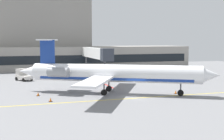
{
  "coord_description": "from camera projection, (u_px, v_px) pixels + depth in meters",
  "views": [
    {
      "loc": [
        -16.71,
        -39.45,
        8.05
      ],
      "look_at": [
        -0.66,
        9.29,
        3.0
      ],
      "focal_mm": 48.36,
      "sensor_mm": 36.0,
      "label": 1
    }
  ],
  "objects": [
    {
      "name": "safety_cone_alpha",
      "position": [
        38.0,
        94.0,
        43.8
      ],
      "size": [
        0.47,
        0.47,
        0.55
      ],
      "color": "orange",
      "rests_on": "ground"
    },
    {
      "name": "safety_cone_charlie",
      "position": [
        51.0,
        100.0,
        39.71
      ],
      "size": [
        0.47,
        0.47,
        0.55
      ],
      "color": "orange",
      "rests_on": "ground"
    },
    {
      "name": "terminal_building",
      "position": [
        50.0,
        45.0,
        86.06
      ],
      "size": [
        77.16,
        15.2,
        19.95
      ],
      "color": "gray",
      "rests_on": "ground"
    },
    {
      "name": "fuel_tank",
      "position": [
        52.0,
        69.0,
        68.01
      ],
      "size": [
        7.23,
        3.06,
        2.76
      ],
      "color": "white",
      "rests_on": "ground"
    },
    {
      "name": "regional_jet",
      "position": [
        111.0,
        73.0,
        45.51
      ],
      "size": [
        28.07,
        22.08,
        8.24
      ],
      "color": "white",
      "rests_on": "ground"
    },
    {
      "name": "safety_cone_bravo",
      "position": [
        176.0,
        92.0,
        45.6
      ],
      "size": [
        0.47,
        0.47,
        0.55
      ],
      "color": "orange",
      "rests_on": "ground"
    },
    {
      "name": "ground",
      "position": [
        137.0,
        97.0,
        43.29
      ],
      "size": [
        120.0,
        120.0,
        0.11
      ],
      "color": "slate"
    },
    {
      "name": "pushback_tractor",
      "position": [
        97.0,
        71.0,
        69.2
      ],
      "size": [
        4.03,
        2.96,
        2.03
      ],
      "color": "#1E4CB2",
      "rests_on": "ground"
    },
    {
      "name": "baggage_tug",
      "position": [
        23.0,
        75.0,
        60.63
      ],
      "size": [
        3.43,
        4.0,
        2.34
      ],
      "color": "silver",
      "rests_on": "ground"
    },
    {
      "name": "jet_bridge_east",
      "position": [
        96.0,
        53.0,
        70.4
      ],
      "size": [
        2.4,
        21.22,
        6.4
      ],
      "color": "silver",
      "rests_on": "ground"
    }
  ]
}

